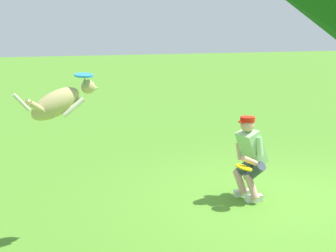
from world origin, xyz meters
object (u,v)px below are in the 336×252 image
at_px(dog, 59,103).
at_px(frisbee_flying, 84,75).
at_px(person, 250,155).
at_px(frisbee_held, 244,167).

distance_m(dog, frisbee_flying, 0.44).
bearing_deg(frisbee_flying, person, -164.07).
bearing_deg(dog, frisbee_flying, -7.01).
xyz_separation_m(person, frisbee_flying, (2.52, 0.72, 1.37)).
distance_m(frisbee_flying, frisbee_held, 2.75).
distance_m(person, frisbee_held, 0.40).
height_order(person, dog, dog).
bearing_deg(frisbee_flying, dog, 7.65).
xyz_separation_m(dog, frisbee_held, (-2.60, -0.45, -1.14)).
height_order(person, frisbee_held, person).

